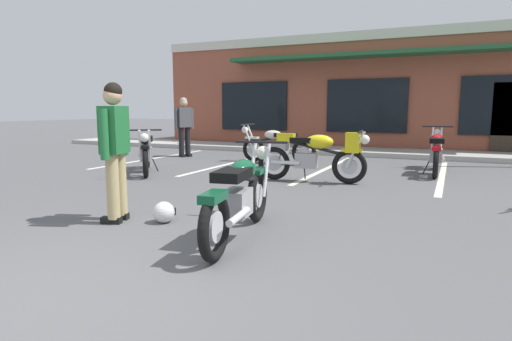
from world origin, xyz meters
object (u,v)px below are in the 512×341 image
Objects in this scene: motorcycle_foreground_classic at (240,195)px; motorcycle_black_cruiser at (146,151)px; motorcycle_red_sportbike at (317,154)px; helmet_on_pavement at (164,212)px; motorcycle_blue_standard at (277,145)px; person_in_black_shirt at (184,123)px; motorcycle_green_cafe_racer at (436,152)px; person_in_shorts_foreground at (115,144)px.

motorcycle_foreground_classic and motorcycle_black_cruiser have the same top height.
motorcycle_red_sportbike reaches higher than helmet_on_pavement.
motorcycle_red_sportbike is (-0.28, 3.72, 0.07)m from motorcycle_foreground_classic.
helmet_on_pavement is at bearing -81.44° from motorcycle_blue_standard.
motorcycle_black_cruiser is 1.06× the size of person_in_black_shirt.
motorcycle_green_cafe_racer is 1.26× the size of person_in_black_shirt.
motorcycle_red_sportbike is at bearing 6.39° from motorcycle_black_cruiser.
motorcycle_black_cruiser is at bearing -156.21° from motorcycle_green_cafe_racer.
person_in_black_shirt is at bearing 173.94° from motorcycle_blue_standard.
person_in_black_shirt is 7.12m from person_in_shorts_foreground.
person_in_shorts_foreground is 6.44× the size of helmet_on_pavement.
person_in_black_shirt reaches higher than helmet_on_pavement.
motorcycle_black_cruiser is 0.85× the size of motorcycle_blue_standard.
motorcycle_foreground_classic is 1.18× the size of motorcycle_black_cruiser.
motorcycle_red_sportbike is at bearing -133.75° from motorcycle_green_cafe_racer.
person_in_black_shirt reaches higher than motorcycle_red_sportbike.
motorcycle_black_cruiser is (-3.64, -0.41, -0.07)m from motorcycle_red_sportbike.
motorcycle_foreground_classic is at bearing -8.14° from helmet_on_pavement.
motorcycle_blue_standard is (1.94, 2.64, 0.00)m from motorcycle_black_cruiser.
motorcycle_black_cruiser is 1.06× the size of person_in_shorts_foreground.
motorcycle_blue_standard is (-1.70, 2.23, -0.07)m from motorcycle_red_sportbike.
motorcycle_foreground_classic is at bearing -51.67° from person_in_black_shirt.
motorcycle_red_sportbike and motorcycle_blue_standard have the same top height.
person_in_black_shirt is (-4.67, 2.55, 0.42)m from motorcycle_red_sportbike.
person_in_shorts_foreground is at bearing -55.83° from motorcycle_black_cruiser.
motorcycle_blue_standard is at bearing 93.14° from person_in_shorts_foreground.
motorcycle_red_sportbike is 2.81m from motorcycle_blue_standard.
helmet_on_pavement is (2.82, -3.16, -0.33)m from motorcycle_black_cruiser.
motorcycle_red_sportbike is 8.11× the size of helmet_on_pavement.
person_in_shorts_foreground reaches higher than motorcycle_foreground_classic.
person_in_shorts_foreground is at bearing -110.05° from motorcycle_red_sportbike.
person_in_black_shirt reaches higher than motorcycle_foreground_classic.
motorcycle_foreground_classic is at bearing -106.36° from motorcycle_green_cafe_racer.
motorcycle_green_cafe_racer is 6.69m from person_in_black_shirt.
motorcycle_foreground_classic is 6.28m from motorcycle_blue_standard.
helmet_on_pavement is (-2.81, -5.64, -0.33)m from motorcycle_green_cafe_racer.
person_in_black_shirt reaches higher than motorcycle_black_cruiser.
person_in_black_shirt is 7.27m from helmet_on_pavement.
person_in_black_shirt is (-4.96, 6.27, 0.49)m from motorcycle_foreground_classic.
motorcycle_blue_standard is 8.10× the size of helmet_on_pavement.
motorcycle_blue_standard is at bearing 127.29° from motorcycle_red_sportbike.
person_in_shorts_foreground reaches higher than motorcycle_red_sportbike.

